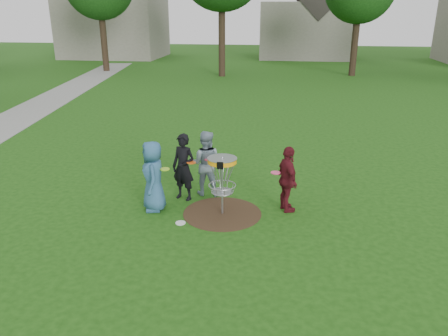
# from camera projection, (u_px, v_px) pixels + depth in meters

# --- Properties ---
(ground) EXTENTS (100.00, 100.00, 0.00)m
(ground) POSITION_uv_depth(u_px,v_px,m) (222.00, 213.00, 10.00)
(ground) COLOR #19470F
(ground) RESTS_ON ground
(dirt_patch) EXTENTS (1.80, 1.80, 0.01)m
(dirt_patch) POSITION_uv_depth(u_px,v_px,m) (222.00, 213.00, 10.00)
(dirt_patch) COLOR #47331E
(dirt_patch) RESTS_ON ground
(concrete_path) EXTENTS (7.75, 39.92, 0.02)m
(concrete_path) POSITION_uv_depth(u_px,v_px,m) (17.00, 118.00, 18.69)
(concrete_path) COLOR #9E9E99
(concrete_path) RESTS_ON ground
(player_blue) EXTENTS (0.73, 0.92, 1.65)m
(player_blue) POSITION_uv_depth(u_px,v_px,m) (153.00, 176.00, 9.94)
(player_blue) COLOR #2F5B81
(player_blue) RESTS_ON ground
(player_black) EXTENTS (0.70, 0.58, 1.64)m
(player_black) POSITION_uv_depth(u_px,v_px,m) (183.00, 167.00, 10.51)
(player_black) COLOR black
(player_black) RESTS_ON ground
(player_grey) EXTENTS (0.80, 0.62, 1.64)m
(player_grey) POSITION_uv_depth(u_px,v_px,m) (205.00, 163.00, 10.79)
(player_grey) COLOR gray
(player_grey) RESTS_ON ground
(player_maroon) EXTENTS (0.70, 0.98, 1.55)m
(player_maroon) POSITION_uv_depth(u_px,v_px,m) (287.00, 179.00, 9.88)
(player_maroon) COLOR maroon
(player_maroon) RESTS_ON ground
(disc_on_grass) EXTENTS (0.22, 0.22, 0.02)m
(disc_on_grass) POSITION_uv_depth(u_px,v_px,m) (181.00, 223.00, 9.53)
(disc_on_grass) COLOR white
(disc_on_grass) RESTS_ON ground
(disc_golf_basket) EXTENTS (0.66, 0.67, 1.38)m
(disc_golf_basket) POSITION_uv_depth(u_px,v_px,m) (222.00, 172.00, 9.65)
(disc_golf_basket) COLOR #9EA0A5
(disc_golf_basket) RESTS_ON ground
(held_discs) EXTENTS (2.70, 1.03, 0.08)m
(held_discs) POSITION_uv_depth(u_px,v_px,m) (210.00, 166.00, 10.09)
(held_discs) COLOR #A5E619
(held_discs) RESTS_ON ground
(house_row) EXTENTS (44.50, 10.65, 11.62)m
(house_row) POSITION_uv_depth(u_px,v_px,m) (326.00, 12.00, 38.76)
(house_row) COLOR gray
(house_row) RESTS_ON ground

